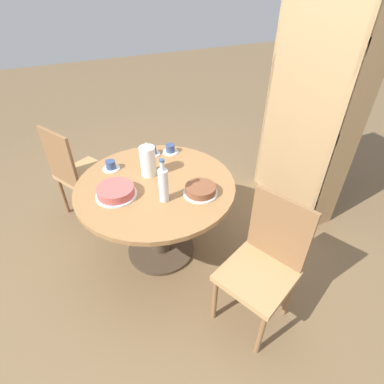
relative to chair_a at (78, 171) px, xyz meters
name	(u,v)px	position (x,y,z in m)	size (l,w,h in m)	color
ground_plane	(161,250)	(0.78, 0.50, -0.50)	(14.00, 14.00, 0.00)	brown
dining_table	(157,202)	(0.78, 0.50, 0.04)	(1.19, 1.19, 0.72)	#473828
chair_a	(78,171)	(0.00, 0.00, 0.00)	(0.57, 0.57, 0.95)	olive
chair_b	(264,264)	(1.60, 0.92, 0.00)	(0.55, 0.55, 0.95)	olive
bookshelf	(307,117)	(0.67, 1.97, 0.43)	(0.90, 0.28, 1.98)	tan
coffee_pot	(147,160)	(0.64, 0.49, 0.34)	(0.12, 0.12, 0.27)	white
water_bottle	(163,184)	(0.98, 0.49, 0.35)	(0.07, 0.07, 0.32)	silver
cake_main	(116,192)	(0.80, 0.20, 0.25)	(0.29, 0.29, 0.07)	white
cake_second	(200,190)	(1.02, 0.75, 0.25)	(0.25, 0.25, 0.06)	white
cup_a	(170,149)	(0.39, 0.77, 0.25)	(0.14, 0.14, 0.07)	silver
cup_b	(152,151)	(0.36, 0.62, 0.25)	(0.14, 0.14, 0.07)	silver
cup_c	(111,166)	(0.44, 0.25, 0.25)	(0.14, 0.14, 0.07)	silver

